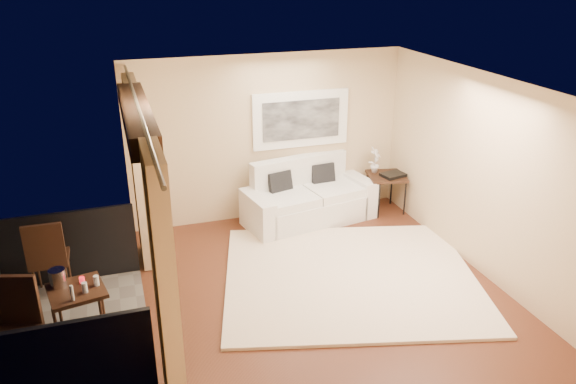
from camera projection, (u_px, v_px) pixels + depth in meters
floor at (322, 289)px, 7.40m from camera, size 5.00×5.00×0.00m
room_shell at (136, 116)px, 5.83m from camera, size 5.00×6.40×5.00m
balcony at (52, 324)px, 6.39m from camera, size 1.81×2.60×1.17m
curtains at (149, 218)px, 6.28m from camera, size 0.16×4.80×2.64m
artwork at (301, 119)px, 9.10m from camera, size 1.62×0.07×0.92m
rug at (350, 276)px, 7.65m from camera, size 4.00×3.69×0.04m
sofa at (307, 199)px, 9.25m from camera, size 2.25×1.27×1.02m
side_table at (387, 178)px, 9.48m from camera, size 0.72×0.72×0.66m
tray at (393, 175)px, 9.39m from camera, size 0.43×0.35×0.05m
orchid at (375, 160)px, 9.47m from camera, size 0.29×0.28×0.46m
bistro_table at (77, 296)px, 6.18m from camera, size 0.68×0.68×0.68m
balcony_chair_far at (47, 254)px, 6.98m from camera, size 0.47×0.48×1.08m
balcony_chair_near at (15, 319)px, 5.70m from camera, size 0.59×0.59×1.09m
ice_bucket at (58, 278)px, 6.17m from camera, size 0.18×0.18×0.20m
candle at (82, 280)px, 6.25m from camera, size 0.06×0.06×0.07m
vase at (72, 293)px, 5.91m from camera, size 0.04×0.04×0.18m
glass_a at (85, 287)px, 6.06m from camera, size 0.06×0.06×0.12m
glass_b at (96, 281)px, 6.19m from camera, size 0.06×0.06×0.12m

